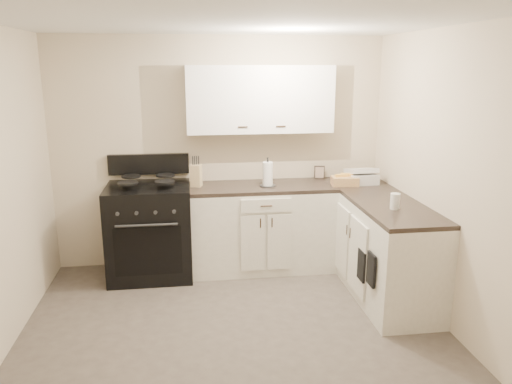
{
  "coord_description": "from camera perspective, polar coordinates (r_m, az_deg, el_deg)",
  "views": [
    {
      "loc": [
        -0.35,
        -3.64,
        2.19
      ],
      "look_at": [
        0.27,
        0.85,
        1.03
      ],
      "focal_mm": 35.0,
      "sensor_mm": 36.0,
      "label": 1
    }
  ],
  "objects": [
    {
      "name": "wicker_basket",
      "position": [
        5.42,
        10.1,
        1.25
      ],
      "size": [
        0.3,
        0.21,
        0.09
      ],
      "primitive_type": "cube",
      "rotation": [
        0.0,
        0.0,
        -0.11
      ],
      "color": "tan",
      "rests_on": "countertop_right"
    },
    {
      "name": "stove",
      "position": [
        5.41,
        -11.99,
        -4.65
      ],
      "size": [
        0.86,
        0.74,
        1.04
      ],
      "primitive_type": "cube",
      "color": "black",
      "rests_on": "floor"
    },
    {
      "name": "knife_block",
      "position": [
        5.31,
        -6.86,
        1.88
      ],
      "size": [
        0.13,
        0.12,
        0.24
      ],
      "primitive_type": "cube",
      "rotation": [
        0.0,
        0.0,
        -0.31
      ],
      "color": "#D4BB82",
      "rests_on": "countertop_back"
    },
    {
      "name": "picture_frame",
      "position": [
        5.69,
        7.25,
        2.25
      ],
      "size": [
        0.12,
        0.06,
        0.15
      ],
      "primitive_type": "cube",
      "rotation": [
        -0.14,
        0.0,
        -0.22
      ],
      "color": "black",
      "rests_on": "countertop_back"
    },
    {
      "name": "oven_mitt_far",
      "position": [
        4.67,
        11.96,
        -8.23
      ],
      "size": [
        0.02,
        0.16,
        0.28
      ],
      "primitive_type": "cube",
      "color": "black",
      "rests_on": "base_cabinets_right"
    },
    {
      "name": "wall_right",
      "position": [
        4.33,
        22.11,
        0.7
      ],
      "size": [
        0.0,
        3.6,
        3.6
      ],
      "primitive_type": "plane",
      "rotation": [
        1.57,
        0.0,
        -1.57
      ],
      "color": "beige",
      "rests_on": "ground"
    },
    {
      "name": "wall_back",
      "position": [
        5.53,
        -4.17,
        4.48
      ],
      "size": [
        3.6,
        0.0,
        3.6
      ],
      "primitive_type": "plane",
      "rotation": [
        1.57,
        0.0,
        0.0
      ],
      "color": "beige",
      "rests_on": "ground"
    },
    {
      "name": "upper_cabinets",
      "position": [
        5.36,
        0.44,
        10.56
      ],
      "size": [
        1.55,
        0.3,
        0.7
      ],
      "primitive_type": "cube",
      "color": "white",
      "rests_on": "wall_back"
    },
    {
      "name": "oven_mitt_near",
      "position": [
        4.44,
        13.03,
        -8.62
      ],
      "size": [
        0.02,
        0.17,
        0.29
      ],
      "primitive_type": "cube",
      "color": "black",
      "rests_on": "base_cabinets_right"
    },
    {
      "name": "wall_front",
      "position": [
        2.09,
        2.65,
        -12.39
      ],
      "size": [
        3.6,
        0.0,
        3.6
      ],
      "primitive_type": "plane",
      "rotation": [
        -1.57,
        0.0,
        0.0
      ],
      "color": "beige",
      "rests_on": "ground"
    },
    {
      "name": "ceiling",
      "position": [
        3.67,
        -2.54,
        19.14
      ],
      "size": [
        3.6,
        3.6,
        0.0
      ],
      "primitive_type": "plane",
      "color": "white",
      "rests_on": "wall_back"
    },
    {
      "name": "countertop_right",
      "position": [
        5.02,
        14.02,
        -0.79
      ],
      "size": [
        0.6,
        1.9,
        0.04
      ],
      "primitive_type": "cube",
      "color": "black",
      "rests_on": "base_cabinets_right"
    },
    {
      "name": "glass_jar",
      "position": [
        4.62,
        15.6,
        -1.02
      ],
      "size": [
        0.11,
        0.11,
        0.14
      ],
      "primitive_type": "cylinder",
      "rotation": [
        0.0,
        0.0,
        -0.43
      ],
      "color": "silver",
      "rests_on": "countertop_right"
    },
    {
      "name": "base_cabinets_right",
      "position": [
        5.16,
        13.7,
        -5.84
      ],
      "size": [
        0.6,
        1.9,
        0.9
      ],
      "primitive_type": "cube",
      "color": "silver",
      "rests_on": "floor"
    },
    {
      "name": "paper_towel",
      "position": [
        5.28,
        1.34,
        2.05
      ],
      "size": [
        0.12,
        0.12,
        0.26
      ],
      "primitive_type": "cylinder",
      "rotation": [
        0.0,
        0.0,
        0.11
      ],
      "color": "white",
      "rests_on": "countertop_back"
    },
    {
      "name": "countertop_back",
      "position": [
        5.35,
        0.65,
        0.57
      ],
      "size": [
        1.55,
        0.6,
        0.04
      ],
      "primitive_type": "cube",
      "color": "black",
      "rests_on": "base_cabinets_back"
    },
    {
      "name": "floor",
      "position": [
        4.26,
        -2.15,
        -16.64
      ],
      "size": [
        3.6,
        3.6,
        0.0
      ],
      "primitive_type": "plane",
      "color": "#473F38",
      "rests_on": "ground"
    },
    {
      "name": "countertop_grill",
      "position": [
        5.55,
        11.96,
        1.55
      ],
      "size": [
        0.32,
        0.3,
        0.11
      ],
      "primitive_type": "cube",
      "rotation": [
        0.0,
        0.0,
        0.08
      ],
      "color": "silver",
      "rests_on": "countertop_right"
    },
    {
      "name": "base_cabinets_back",
      "position": [
        5.48,
        0.64,
        -4.21
      ],
      "size": [
        1.55,
        0.6,
        0.9
      ],
      "primitive_type": "cube",
      "color": "silver",
      "rests_on": "floor"
    }
  ]
}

